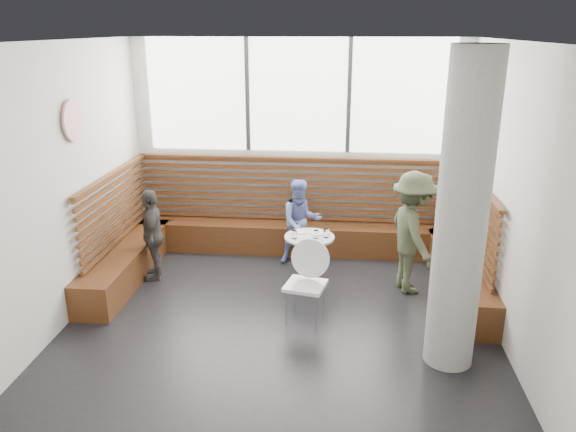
# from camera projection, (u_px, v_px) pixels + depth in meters

# --- Properties ---
(room) EXTENTS (5.00, 5.00, 3.20)m
(room) POSITION_uv_depth(u_px,v_px,m) (279.00, 193.00, 6.16)
(room) COLOR silver
(room) RESTS_ON ground
(booth) EXTENTS (5.00, 2.50, 1.44)m
(booth) POSITION_uv_depth(u_px,v_px,m) (293.00, 237.00, 8.21)
(booth) COLOR #482712
(booth) RESTS_ON ground
(concrete_column) EXTENTS (0.50, 0.50, 3.20)m
(concrete_column) POSITION_uv_depth(u_px,v_px,m) (462.00, 216.00, 5.42)
(concrete_column) COLOR gray
(concrete_column) RESTS_ON ground
(wall_art) EXTENTS (0.03, 0.50, 0.50)m
(wall_art) POSITION_uv_depth(u_px,v_px,m) (73.00, 120.00, 6.54)
(wall_art) COLOR white
(wall_art) RESTS_ON room
(cafe_table) EXTENTS (0.67, 0.67, 0.69)m
(cafe_table) POSITION_uv_depth(u_px,v_px,m) (309.00, 250.00, 7.53)
(cafe_table) COLOR silver
(cafe_table) RESTS_ON ground
(cafe_chair) EXTENTS (0.47, 0.46, 0.98)m
(cafe_chair) POSITION_uv_depth(u_px,v_px,m) (306.00, 275.00, 6.56)
(cafe_chair) COLOR white
(cafe_chair) RESTS_ON ground
(adult_man) EXTENTS (0.86, 1.17, 1.62)m
(adult_man) POSITION_uv_depth(u_px,v_px,m) (413.00, 233.00, 7.25)
(adult_man) COLOR #414A31
(adult_man) RESTS_ON ground
(child_back) EXTENTS (0.73, 0.65, 1.26)m
(child_back) POSITION_uv_depth(u_px,v_px,m) (301.00, 222.00, 8.20)
(child_back) COLOR #7180C5
(child_back) RESTS_ON ground
(child_left) EXTENTS (0.49, 0.80, 1.27)m
(child_left) POSITION_uv_depth(u_px,v_px,m) (153.00, 234.00, 7.68)
(child_left) COLOR #423F3C
(child_left) RESTS_ON ground
(plate_near) EXTENTS (0.19, 0.19, 0.01)m
(plate_near) POSITION_uv_depth(u_px,v_px,m) (301.00, 232.00, 7.61)
(plate_near) COLOR white
(plate_near) RESTS_ON cafe_table
(plate_far) EXTENTS (0.21, 0.21, 0.01)m
(plate_far) POSITION_uv_depth(u_px,v_px,m) (318.00, 233.00, 7.56)
(plate_far) COLOR white
(plate_far) RESTS_ON cafe_table
(glass_left) EXTENTS (0.07, 0.07, 0.11)m
(glass_left) POSITION_uv_depth(u_px,v_px,m) (294.00, 234.00, 7.38)
(glass_left) COLOR white
(glass_left) RESTS_ON cafe_table
(glass_mid) EXTENTS (0.07, 0.07, 0.11)m
(glass_mid) POSITION_uv_depth(u_px,v_px,m) (316.00, 234.00, 7.39)
(glass_mid) COLOR white
(glass_mid) RESTS_ON cafe_table
(glass_right) EXTENTS (0.08, 0.08, 0.12)m
(glass_right) POSITION_uv_depth(u_px,v_px,m) (326.00, 233.00, 7.42)
(glass_right) COLOR white
(glass_right) RESTS_ON cafe_table
(menu_card) EXTENTS (0.20, 0.15, 0.00)m
(menu_card) POSITION_uv_depth(u_px,v_px,m) (310.00, 241.00, 7.31)
(menu_card) COLOR #A5C64C
(menu_card) RESTS_ON cafe_table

